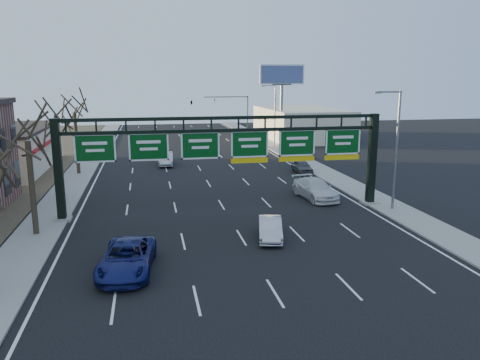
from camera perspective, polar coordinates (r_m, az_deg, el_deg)
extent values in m
plane|color=black|center=(27.92, 0.97, -8.34)|extent=(160.00, 160.00, 0.00)
cube|color=gray|center=(47.14, -19.82, -0.45)|extent=(3.00, 120.00, 0.12)
cube|color=gray|center=(50.06, 10.51, 0.78)|extent=(3.00, 120.00, 0.12)
cube|color=white|center=(46.92, -4.19, 0.12)|extent=(21.60, 120.00, 0.01)
cube|color=black|center=(34.67, -21.26, 1.07)|extent=(0.55, 0.55, 7.20)
cube|color=gray|center=(35.46, -20.82, -4.49)|extent=(1.20, 1.20, 0.20)
cube|color=black|center=(38.23, 15.78, 2.41)|extent=(0.55, 0.55, 7.20)
cube|color=gray|center=(38.95, 15.48, -2.67)|extent=(1.20, 1.20, 0.20)
cube|color=black|center=(34.11, -1.85, 7.58)|extent=(23.40, 0.25, 0.25)
cube|color=black|center=(34.20, -1.84, 6.07)|extent=(23.40, 0.25, 0.25)
cube|color=#043F12|center=(34.07, -17.26, 3.73)|extent=(2.80, 0.10, 2.00)
cube|color=#043F12|center=(33.87, -11.06, 4.01)|extent=(2.80, 0.10, 2.00)
cube|color=#043F12|center=(34.08, -4.87, 4.24)|extent=(2.80, 0.10, 2.00)
cube|color=#043F12|center=(34.67, 1.17, 4.41)|extent=(2.80, 0.10, 2.00)
cube|color=yellow|center=(34.85, 1.16, 2.43)|extent=(2.80, 0.10, 0.40)
cube|color=#043F12|center=(35.63, 6.96, 4.54)|extent=(2.80, 0.10, 2.00)
cube|color=yellow|center=(35.81, 6.91, 2.60)|extent=(2.80, 0.10, 0.40)
cube|color=#043F12|center=(36.93, 12.40, 4.61)|extent=(2.80, 0.10, 2.00)
cube|color=yellow|center=(37.11, 12.31, 2.74)|extent=(2.80, 0.10, 0.40)
cube|color=maroon|center=(56.03, -22.37, 4.32)|extent=(1.20, 18.00, 0.40)
cube|color=beige|center=(80.08, 7.48, 6.87)|extent=(12.00, 20.00, 5.00)
cylinder|color=#2F251A|center=(32.09, -24.02, -0.81)|extent=(0.36, 0.36, 6.08)
cylinder|color=#2F251A|center=(41.66, -21.14, 2.74)|extent=(0.36, 0.36, 6.84)
cylinder|color=#2F251A|center=(51.47, -19.29, 4.32)|extent=(0.36, 0.36, 6.46)
cylinder|color=slate|center=(36.76, 18.53, 3.47)|extent=(0.20, 0.20, 9.00)
cylinder|color=slate|center=(35.96, 17.74, 10.40)|extent=(1.80, 0.12, 0.12)
cube|color=slate|center=(35.54, 16.44, 10.38)|extent=(0.50, 0.22, 0.15)
cylinder|color=slate|center=(68.21, 4.28, 7.81)|extent=(0.20, 0.20, 9.00)
cylinder|color=slate|center=(67.78, 3.59, 11.52)|extent=(1.80, 0.12, 0.12)
cube|color=slate|center=(67.56, 2.83, 11.48)|extent=(0.50, 0.22, 0.15)
cylinder|color=slate|center=(73.67, 5.05, 8.03)|extent=(0.50, 0.50, 9.00)
cube|color=slate|center=(73.48, 5.12, 11.53)|extent=(3.00, 0.30, 0.20)
cube|color=white|center=(73.48, 5.14, 12.70)|extent=(7.00, 0.30, 3.00)
cube|color=#46558D|center=(73.29, 5.18, 12.70)|extent=(6.60, 0.05, 2.60)
cylinder|color=black|center=(82.63, 0.93, 7.83)|extent=(0.18, 0.18, 7.00)
cylinder|color=black|center=(81.73, -1.70, 10.09)|extent=(7.60, 0.14, 0.14)
imported|color=black|center=(81.46, -3.11, 9.51)|extent=(0.20, 0.20, 1.00)
imported|color=black|center=(80.99, -5.95, 9.45)|extent=(0.54, 0.54, 1.62)
imported|color=navy|center=(25.11, -13.61, -9.21)|extent=(3.20, 5.85, 1.55)
imported|color=#B7B7BC|center=(29.42, 3.70, -5.91)|extent=(2.23, 4.22, 1.32)
imported|color=silver|center=(39.59, 9.15, -1.08)|extent=(2.86, 5.78, 1.61)
imported|color=#44484A|center=(50.33, 7.57, 1.64)|extent=(1.62, 3.92, 1.33)
imported|color=#B9BABE|center=(54.91, -9.03, 2.57)|extent=(1.82, 4.66, 1.51)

